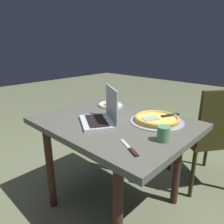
{
  "coord_description": "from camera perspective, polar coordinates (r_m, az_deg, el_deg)",
  "views": [
    {
      "loc": [
        -0.94,
        1.03,
        1.25
      ],
      "look_at": [
        0.01,
        0.01,
        0.8
      ],
      "focal_mm": 33.02,
      "sensor_mm": 36.0,
      "label": 1
    }
  ],
  "objects": [
    {
      "name": "ground_plane",
      "position": [
        1.88,
        0.59,
        -23.91
      ],
      "size": [
        12.0,
        12.0,
        0.0
      ],
      "primitive_type": "plane",
      "color": "#646B4C"
    },
    {
      "name": "dining_table",
      "position": [
        1.52,
        0.67,
        -5.62
      ],
      "size": [
        1.09,
        0.85,
        0.73
      ],
      "color": "#525248",
      "rests_on": "ground_plane"
    },
    {
      "name": "laptop",
      "position": [
        1.43,
        -2.81,
        -0.85
      ],
      "size": [
        0.37,
        0.34,
        0.25
      ],
      "color": "#B6C0C5",
      "rests_on": "dining_table"
    },
    {
      "name": "pizza_plate",
      "position": [
        1.84,
        -0.45,
        2.06
      ],
      "size": [
        0.22,
        0.22,
        0.04
      ],
      "color": "silver",
      "rests_on": "dining_table"
    },
    {
      "name": "pizza_tray",
      "position": [
        1.49,
        12.33,
        -1.92
      ],
      "size": [
        0.38,
        0.38,
        0.04
      ],
      "color": "#9493A1",
      "rests_on": "dining_table"
    },
    {
      "name": "table_knife",
      "position": [
        1.09,
        5.12,
        -10.15
      ],
      "size": [
        0.19,
        0.11,
        0.01
      ],
      "color": "beige",
      "rests_on": "dining_table"
    },
    {
      "name": "drink_cup",
      "position": [
        1.2,
        14.07,
        -5.82
      ],
      "size": [
        0.07,
        0.07,
        0.09
      ],
      "color": "#509661",
      "rests_on": "dining_table"
    },
    {
      "name": "chair_near",
      "position": [
        1.98,
        25.72,
        -5.19
      ],
      "size": [
        0.63,
        0.63,
        0.93
      ],
      "color": "#2F2B12",
      "rests_on": "ground_plane"
    }
  ]
}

